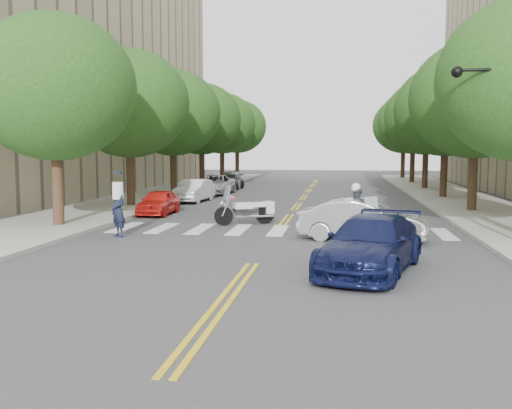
% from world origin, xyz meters
% --- Properties ---
extents(ground, '(140.00, 140.00, 0.00)m').
position_xyz_m(ground, '(0.00, 0.00, 0.00)').
color(ground, '#38383A').
rests_on(ground, ground).
extents(sidewalk_left, '(5.00, 60.00, 0.15)m').
position_xyz_m(sidewalk_left, '(-9.50, 22.00, 0.07)').
color(sidewalk_left, '#9E9991').
rests_on(sidewalk_left, ground).
extents(sidewalk_right, '(5.00, 60.00, 0.15)m').
position_xyz_m(sidewalk_right, '(9.50, 22.00, 0.07)').
color(sidewalk_right, '#9E9991').
rests_on(sidewalk_right, ground).
extents(tree_l_0, '(6.40, 6.40, 8.45)m').
position_xyz_m(tree_l_0, '(-8.80, 6.00, 5.55)').
color(tree_l_0, '#382316').
rests_on(tree_l_0, ground).
extents(tree_l_1, '(6.40, 6.40, 8.45)m').
position_xyz_m(tree_l_1, '(-8.80, 14.00, 5.55)').
color(tree_l_1, '#382316').
rests_on(tree_l_1, ground).
extents(tree_l_2, '(6.40, 6.40, 8.45)m').
position_xyz_m(tree_l_2, '(-8.80, 22.00, 5.55)').
color(tree_l_2, '#382316').
rests_on(tree_l_2, ground).
extents(tree_l_3, '(6.40, 6.40, 8.45)m').
position_xyz_m(tree_l_3, '(-8.80, 30.00, 5.55)').
color(tree_l_3, '#382316').
rests_on(tree_l_3, ground).
extents(tree_l_4, '(6.40, 6.40, 8.45)m').
position_xyz_m(tree_l_4, '(-8.80, 38.00, 5.55)').
color(tree_l_4, '#382316').
rests_on(tree_l_4, ground).
extents(tree_l_5, '(6.40, 6.40, 8.45)m').
position_xyz_m(tree_l_5, '(-8.80, 46.00, 5.55)').
color(tree_l_5, '#382316').
rests_on(tree_l_5, ground).
extents(tree_r_1, '(6.40, 6.40, 8.45)m').
position_xyz_m(tree_r_1, '(8.80, 14.00, 5.55)').
color(tree_r_1, '#382316').
rests_on(tree_r_1, ground).
extents(tree_r_2, '(6.40, 6.40, 8.45)m').
position_xyz_m(tree_r_2, '(8.80, 22.00, 5.55)').
color(tree_r_2, '#382316').
rests_on(tree_r_2, ground).
extents(tree_r_3, '(6.40, 6.40, 8.45)m').
position_xyz_m(tree_r_3, '(8.80, 30.00, 5.55)').
color(tree_r_3, '#382316').
rests_on(tree_r_3, ground).
extents(tree_r_4, '(6.40, 6.40, 8.45)m').
position_xyz_m(tree_r_4, '(8.80, 38.00, 5.55)').
color(tree_r_4, '#382316').
rests_on(tree_r_4, ground).
extents(tree_r_5, '(6.40, 6.40, 8.45)m').
position_xyz_m(tree_r_5, '(8.80, 46.00, 5.55)').
color(tree_r_5, '#382316').
rests_on(tree_r_5, ground).
extents(motorcycle_police, '(1.79, 2.04, 2.00)m').
position_xyz_m(motorcycle_police, '(2.85, 4.54, 0.89)').
color(motorcycle_police, black).
rests_on(motorcycle_police, ground).
extents(motorcycle_parked, '(2.40, 1.51, 1.68)m').
position_xyz_m(motorcycle_parked, '(-1.39, 8.23, 0.58)').
color(motorcycle_parked, black).
rests_on(motorcycle_parked, ground).
extents(officer_standing, '(0.82, 0.80, 1.90)m').
position_xyz_m(officer_standing, '(-5.52, 4.11, 0.95)').
color(officer_standing, '#171C34').
rests_on(officer_standing, ground).
extents(convertible, '(4.54, 2.34, 1.43)m').
position_xyz_m(convertible, '(3.12, 4.50, 0.71)').
color(convertible, '#B5B5B8').
rests_on(convertible, ground).
extents(sedan_blue, '(3.36, 5.32, 1.44)m').
position_xyz_m(sedan_blue, '(3.16, -0.50, 0.72)').
color(sedan_blue, '#0E133C').
rests_on(sedan_blue, ground).
extents(parked_car_a, '(1.47, 3.57, 1.21)m').
position_xyz_m(parked_car_a, '(-6.30, 11.07, 0.61)').
color(parked_car_a, red).
rests_on(parked_car_a, ground).
extents(parked_car_b, '(1.75, 4.18, 1.34)m').
position_xyz_m(parked_car_b, '(-6.30, 17.78, 0.67)').
color(parked_car_b, white).
rests_on(parked_car_b, ground).
extents(parked_car_c, '(2.30, 4.89, 1.35)m').
position_xyz_m(parked_car_c, '(-6.30, 23.50, 0.68)').
color(parked_car_c, gray).
rests_on(parked_car_c, ground).
extents(parked_car_d, '(1.74, 4.05, 1.16)m').
position_xyz_m(parked_car_d, '(-6.15, 28.50, 0.58)').
color(parked_car_d, black).
rests_on(parked_car_d, ground).
extents(parked_car_e, '(2.03, 4.41, 1.47)m').
position_xyz_m(parked_car_e, '(-6.30, 29.68, 0.73)').
color(parked_car_e, '#9B9BA0').
rests_on(parked_car_e, ground).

